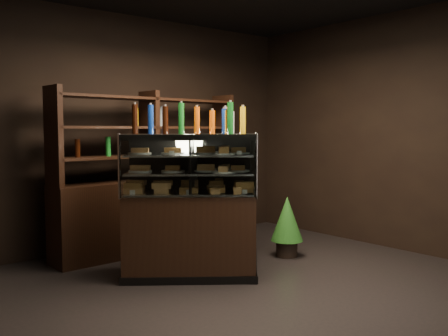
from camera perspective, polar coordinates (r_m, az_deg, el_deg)
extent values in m
plane|color=black|center=(4.87, 4.25, -13.83)|extent=(5.00, 5.00, 0.00)
cube|color=black|center=(6.67, -10.67, 4.13)|extent=(5.00, 0.02, 3.00)
cube|color=black|center=(6.61, 20.30, 3.93)|extent=(0.02, 5.00, 3.00)
cube|color=black|center=(5.61, 0.25, -6.80)|extent=(1.39, 1.42, 0.87)
cube|color=black|center=(5.70, 0.25, -10.68)|extent=(1.43, 1.47, 0.08)
cube|color=black|center=(5.50, 0.26, 3.62)|extent=(1.39, 1.42, 0.06)
cube|color=silver|center=(5.54, 0.26, -2.30)|extent=(1.31, 1.35, 0.02)
cube|color=silver|center=(5.52, 0.26, -0.20)|extent=(1.31, 1.35, 0.02)
cube|color=silver|center=(5.51, 0.26, 1.70)|extent=(1.31, 1.35, 0.02)
cube|color=white|center=(5.51, 3.81, 0.74)|extent=(0.90, 0.98, 0.61)
cylinder|color=silver|center=(6.17, 3.67, 1.13)|extent=(0.03, 0.03, 0.63)
cylinder|color=silver|center=(4.85, 3.74, 0.24)|extent=(0.03, 0.03, 0.63)
cube|color=black|center=(5.26, -3.95, -7.58)|extent=(1.46, 1.33, 0.87)
cube|color=black|center=(5.35, -3.92, -11.70)|extent=(1.50, 1.37, 0.08)
cube|color=black|center=(5.14, -4.01, 3.55)|extent=(1.46, 1.33, 0.06)
cube|color=silver|center=(5.18, -3.97, -2.78)|extent=(1.38, 1.25, 0.02)
cube|color=silver|center=(5.16, -3.99, -0.53)|extent=(1.38, 1.25, 0.02)
cube|color=silver|center=(5.15, -4.00, 1.50)|extent=(1.38, 1.25, 0.02)
cube|color=white|center=(4.81, -4.11, 0.20)|extent=(1.06, 0.80, 0.61)
cylinder|color=silver|center=(4.85, 3.74, 0.24)|extent=(0.03, 0.03, 0.63)
cylinder|color=silver|center=(4.89, -11.90, 0.19)|extent=(0.03, 0.03, 0.63)
cube|color=gold|center=(4.98, 0.29, -2.62)|extent=(0.19, 0.19, 0.06)
cube|color=gold|center=(5.26, 0.45, -2.25)|extent=(0.19, 0.19, 0.06)
cube|color=gold|center=(5.54, 0.60, -1.91)|extent=(0.19, 0.19, 0.06)
cube|color=gold|center=(5.81, 0.73, -1.61)|extent=(0.19, 0.19, 0.06)
cube|color=gold|center=(6.09, 0.85, -1.33)|extent=(0.19, 0.19, 0.06)
cylinder|color=white|center=(5.02, -0.06, -0.46)|extent=(0.24, 0.24, 0.02)
cube|color=gold|center=(5.02, -0.06, -0.07)|extent=(0.18, 0.18, 0.05)
cylinder|color=white|center=(5.35, 0.16, -0.16)|extent=(0.24, 0.24, 0.02)
cube|color=gold|center=(5.35, 0.16, 0.21)|extent=(0.18, 0.18, 0.05)
cylinder|color=white|center=(5.69, 0.35, 0.11)|extent=(0.24, 0.24, 0.02)
cube|color=gold|center=(5.69, 0.35, 0.46)|extent=(0.18, 0.18, 0.05)
cylinder|color=white|center=(6.02, 0.52, 0.35)|extent=(0.24, 0.24, 0.02)
cube|color=gold|center=(6.02, 0.52, 0.68)|extent=(0.18, 0.18, 0.05)
cylinder|color=white|center=(5.01, -0.06, 1.63)|extent=(0.24, 0.24, 0.02)
cube|color=gold|center=(5.01, -0.06, 2.02)|extent=(0.18, 0.18, 0.05)
cylinder|color=white|center=(5.34, 0.16, 1.81)|extent=(0.24, 0.24, 0.02)
cube|color=gold|center=(5.34, 0.16, 2.18)|extent=(0.18, 0.18, 0.05)
cylinder|color=white|center=(5.68, 0.35, 1.96)|extent=(0.24, 0.24, 0.02)
cube|color=gold|center=(5.68, 0.35, 2.31)|extent=(0.18, 0.18, 0.05)
cylinder|color=white|center=(6.01, 0.52, 2.10)|extent=(0.24, 0.24, 0.02)
cube|color=gold|center=(6.01, 0.52, 2.43)|extent=(0.18, 0.18, 0.05)
cube|color=gold|center=(5.19, -10.14, -2.40)|extent=(0.20, 0.18, 0.06)
cube|color=gold|center=(5.16, -7.08, -2.41)|extent=(0.20, 0.18, 0.06)
cube|color=gold|center=(5.14, -3.99, -2.41)|extent=(0.20, 0.18, 0.06)
cube|color=gold|center=(5.14, -0.88, -2.40)|extent=(0.20, 0.18, 0.06)
cube|color=gold|center=(5.16, 2.21, -2.38)|extent=(0.20, 0.18, 0.06)
cylinder|color=white|center=(5.20, -9.54, -0.36)|extent=(0.24, 0.24, 0.02)
cube|color=gold|center=(5.20, -9.55, 0.02)|extent=(0.19, 0.17, 0.05)
cylinder|color=white|center=(5.17, -5.85, -0.35)|extent=(0.24, 0.24, 0.02)
cube|color=gold|center=(5.16, -5.85, 0.04)|extent=(0.19, 0.17, 0.05)
cylinder|color=white|center=(5.16, -2.12, -0.34)|extent=(0.24, 0.24, 0.02)
cube|color=gold|center=(5.15, -2.12, 0.05)|extent=(0.19, 0.17, 0.05)
cylinder|color=white|center=(5.17, 1.60, -0.32)|extent=(0.24, 0.24, 0.02)
cube|color=gold|center=(5.16, 1.60, 0.06)|extent=(0.19, 0.17, 0.05)
cylinder|color=white|center=(5.19, -9.57, 1.67)|extent=(0.24, 0.24, 0.02)
cube|color=gold|center=(5.18, -9.57, 2.05)|extent=(0.19, 0.17, 0.05)
cylinder|color=white|center=(5.15, -5.86, 1.69)|extent=(0.24, 0.24, 0.02)
cube|color=gold|center=(5.15, -5.87, 2.07)|extent=(0.19, 0.17, 0.05)
cylinder|color=white|center=(5.14, -2.13, 1.70)|extent=(0.24, 0.24, 0.02)
cube|color=gold|center=(5.14, -2.13, 2.09)|extent=(0.19, 0.17, 0.05)
cylinder|color=white|center=(5.16, 1.61, 1.71)|extent=(0.24, 0.24, 0.02)
cube|color=gold|center=(5.15, 1.61, 2.09)|extent=(0.19, 0.17, 0.05)
cylinder|color=#0F38B2|center=(4.95, -0.09, 5.50)|extent=(0.06, 0.06, 0.28)
cylinder|color=silver|center=(4.95, -0.09, 7.23)|extent=(0.03, 0.03, 0.02)
cylinder|color=silver|center=(5.11, 0.01, 5.46)|extent=(0.06, 0.06, 0.28)
cylinder|color=silver|center=(5.11, 0.01, 7.15)|extent=(0.03, 0.03, 0.02)
cylinder|color=black|center=(5.27, 0.12, 5.43)|extent=(0.06, 0.06, 0.28)
cylinder|color=silver|center=(5.27, 0.12, 7.06)|extent=(0.03, 0.03, 0.02)
cylinder|color=#D8590A|center=(5.43, 0.21, 5.40)|extent=(0.06, 0.06, 0.28)
cylinder|color=silver|center=(5.43, 0.21, 6.99)|extent=(0.03, 0.03, 0.02)
cylinder|color=#147223|center=(5.58, 0.30, 5.38)|extent=(0.06, 0.06, 0.28)
cylinder|color=silver|center=(5.59, 0.30, 6.91)|extent=(0.03, 0.03, 0.02)
cylinder|color=yellow|center=(5.74, 0.39, 5.35)|extent=(0.06, 0.06, 0.28)
cylinder|color=silver|center=(5.75, 0.39, 6.85)|extent=(0.03, 0.03, 0.02)
cylinder|color=#B20C0A|center=(5.90, 0.47, 5.32)|extent=(0.06, 0.06, 0.28)
cylinder|color=silver|center=(5.91, 0.47, 6.78)|extent=(0.03, 0.03, 0.02)
cylinder|color=#0F38B2|center=(6.06, 0.55, 5.30)|extent=(0.06, 0.06, 0.28)
cylinder|color=silver|center=(6.06, 0.55, 6.72)|extent=(0.03, 0.03, 0.02)
cylinder|color=#0F38B2|center=(5.19, -10.20, 5.38)|extent=(0.06, 0.06, 0.28)
cylinder|color=silver|center=(5.19, -10.22, 7.03)|extent=(0.03, 0.03, 0.02)
cylinder|color=silver|center=(5.17, -8.45, 5.40)|extent=(0.06, 0.06, 0.28)
cylinder|color=silver|center=(5.17, -8.47, 7.07)|extent=(0.03, 0.03, 0.02)
cylinder|color=black|center=(5.15, -6.68, 5.43)|extent=(0.06, 0.06, 0.28)
cylinder|color=silver|center=(5.16, -6.70, 7.09)|extent=(0.03, 0.03, 0.02)
cylinder|color=#D8590A|center=(5.14, -4.91, 5.44)|extent=(0.06, 0.06, 0.28)
cylinder|color=silver|center=(5.15, -4.92, 7.11)|extent=(0.03, 0.03, 0.02)
cylinder|color=#147223|center=(5.14, -3.13, 5.45)|extent=(0.06, 0.06, 0.28)
cylinder|color=silver|center=(5.14, -3.13, 7.12)|extent=(0.03, 0.03, 0.02)
cylinder|color=yellow|center=(5.14, -1.35, 5.46)|extent=(0.06, 0.06, 0.28)
cylinder|color=silver|center=(5.14, -1.35, 7.13)|extent=(0.03, 0.03, 0.02)
cylinder|color=#B20C0A|center=(5.14, 0.43, 5.46)|extent=(0.06, 0.06, 0.28)
cylinder|color=silver|center=(5.15, 0.43, 7.13)|extent=(0.03, 0.03, 0.02)
cylinder|color=#0F38B2|center=(5.15, 2.21, 5.45)|extent=(0.06, 0.06, 0.28)
cylinder|color=silver|center=(5.16, 2.21, 7.12)|extent=(0.03, 0.03, 0.02)
cylinder|color=black|center=(6.13, 7.19, -9.10)|extent=(0.26, 0.26, 0.19)
cone|color=#1B4F16|center=(6.05, 7.22, -5.76)|extent=(0.38, 0.38, 0.53)
cone|color=#1B4F16|center=(6.02, 7.23, -4.11)|extent=(0.30, 0.30, 0.37)
cube|color=black|center=(6.38, -8.43, -5.33)|extent=(2.54, 0.55, 0.90)
cube|color=black|center=(5.69, -18.91, 3.43)|extent=(0.08, 0.38, 1.10)
cube|color=black|center=(6.29, -8.53, 3.69)|extent=(0.08, 0.38, 1.10)
cube|color=black|center=(7.05, -0.15, 3.81)|extent=(0.08, 0.38, 1.10)
cube|color=black|center=(6.29, -8.50, 1.41)|extent=(2.49, 0.51, 0.03)
cube|color=black|center=(6.29, -8.54, 4.60)|extent=(2.49, 0.51, 0.03)
cube|color=black|center=(6.30, -8.58, 7.79)|extent=(2.49, 0.51, 0.03)
cylinder|color=#0F38B2|center=(5.81, -16.41, 2.27)|extent=(0.06, 0.06, 0.22)
cylinder|color=silver|center=(5.99, -13.10, 2.39)|extent=(0.06, 0.06, 0.22)
cylinder|color=black|center=(6.18, -9.99, 2.50)|extent=(0.06, 0.06, 0.22)
cylinder|color=#D8590A|center=(6.40, -7.09, 2.60)|extent=(0.06, 0.06, 0.22)
cylinder|color=#147223|center=(6.63, -4.37, 2.68)|extent=(0.06, 0.06, 0.22)
cylinder|color=yellow|center=(6.87, -1.84, 2.75)|extent=(0.06, 0.06, 0.22)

